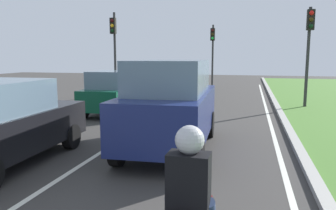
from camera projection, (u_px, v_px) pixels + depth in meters
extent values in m
plane|color=#383533|center=(176.00, 116.00, 13.22)|extent=(60.00, 60.00, 0.00)
cube|color=silver|center=(159.00, 115.00, 13.39)|extent=(0.12, 32.00, 0.01)
cube|color=silver|center=(269.00, 120.00, 12.36)|extent=(0.12, 32.00, 0.01)
cube|color=#9E9B93|center=(284.00, 119.00, 12.23)|extent=(0.24, 48.00, 0.12)
cube|color=navy|center=(171.00, 114.00, 8.41)|extent=(2.07, 4.57, 1.10)
cube|color=slate|center=(170.00, 77.00, 8.13)|extent=(1.80, 2.76, 0.80)
cylinder|color=black|center=(153.00, 122.00, 10.15)|extent=(0.25, 0.77, 0.76)
cylinder|color=black|center=(210.00, 124.00, 9.80)|extent=(0.25, 0.77, 0.76)
cylinder|color=black|center=(118.00, 149.00, 7.19)|extent=(0.25, 0.77, 0.76)
cylinder|color=black|center=(198.00, 154.00, 6.84)|extent=(0.25, 0.77, 0.76)
cube|color=black|center=(4.00, 131.00, 7.27)|extent=(1.86, 4.34, 0.84)
cylinder|color=black|center=(17.00, 133.00, 8.92)|extent=(0.24, 0.65, 0.64)
cylinder|color=black|center=(71.00, 136.00, 8.57)|extent=(0.24, 0.65, 0.64)
cube|color=#0C472D|center=(114.00, 97.00, 13.80)|extent=(1.73, 3.74, 0.80)
cube|color=slate|center=(111.00, 79.00, 13.45)|extent=(1.53, 1.93, 0.68)
cylinder|color=black|center=(109.00, 102.00, 15.24)|extent=(0.23, 0.61, 0.60)
cylinder|color=black|center=(141.00, 103.00, 14.91)|extent=(0.23, 0.61, 0.60)
cylinder|color=black|center=(84.00, 110.00, 12.81)|extent=(0.23, 0.61, 0.60)
cylinder|color=black|center=(121.00, 112.00, 12.48)|extent=(0.23, 0.61, 0.60)
ellipsoid|color=#590A0A|center=(196.00, 204.00, 3.58)|extent=(0.29, 0.50, 0.24)
cube|color=black|center=(189.00, 184.00, 3.14)|extent=(0.40, 0.27, 0.60)
sphere|color=#B2B2B7|center=(190.00, 140.00, 3.10)|extent=(0.28, 0.28, 0.28)
cylinder|color=#2D2D2D|center=(308.00, 58.00, 15.09)|extent=(0.14, 0.14, 4.55)
cube|color=black|center=(311.00, 20.00, 14.65)|extent=(0.32, 0.24, 0.90)
sphere|color=red|center=(312.00, 13.00, 14.48)|extent=(0.20, 0.20, 0.20)
sphere|color=#382B0C|center=(311.00, 19.00, 14.52)|extent=(0.20, 0.20, 0.20)
sphere|color=black|center=(311.00, 26.00, 14.56)|extent=(0.20, 0.20, 0.20)
cylinder|color=#2D2D2D|center=(115.00, 55.00, 19.41)|extent=(0.14, 0.14, 4.87)
cube|color=black|center=(113.00, 26.00, 18.97)|extent=(0.32, 0.24, 0.90)
sphere|color=#3F0F0F|center=(112.00, 21.00, 18.80)|extent=(0.20, 0.20, 0.20)
sphere|color=#F2AD19|center=(112.00, 26.00, 18.85)|extent=(0.20, 0.20, 0.20)
sphere|color=black|center=(112.00, 31.00, 18.89)|extent=(0.20, 0.20, 0.20)
cylinder|color=#2D2D2D|center=(213.00, 57.00, 24.79)|extent=(0.14, 0.14, 4.67)
cube|color=black|center=(213.00, 34.00, 24.36)|extent=(0.32, 0.24, 0.90)
sphere|color=#3F0F0F|center=(213.00, 30.00, 24.20)|extent=(0.20, 0.20, 0.20)
sphere|color=#382B0C|center=(213.00, 34.00, 24.24)|extent=(0.20, 0.20, 0.20)
sphere|color=green|center=(212.00, 38.00, 24.28)|extent=(0.20, 0.20, 0.20)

